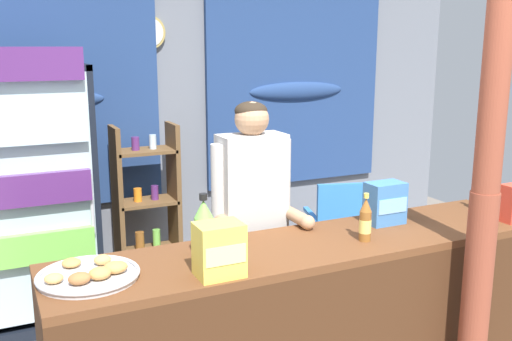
# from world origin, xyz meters

# --- Properties ---
(back_wall_curtained) EXTENTS (5.42, 0.22, 2.50)m
(back_wall_curtained) POSITION_xyz_m (-0.01, 2.71, 1.30)
(back_wall_curtained) COLOR slate
(back_wall_curtained) RESTS_ON ground
(stall_counter) EXTENTS (2.64, 0.58, 0.92)m
(stall_counter) POSITION_xyz_m (0.02, 0.41, 0.57)
(stall_counter) COLOR brown
(stall_counter) RESTS_ON ground
(timber_post) EXTENTS (0.16, 0.14, 2.41)m
(timber_post) POSITION_xyz_m (0.72, 0.10, 1.16)
(timber_post) COLOR brown
(timber_post) RESTS_ON ground
(drink_fridge) EXTENTS (0.78, 0.64, 1.89)m
(drink_fridge) POSITION_xyz_m (-1.18, 2.14, 1.03)
(drink_fridge) COLOR black
(drink_fridge) RESTS_ON ground
(bottle_shelf_rack) EXTENTS (0.48, 0.28, 1.32)m
(bottle_shelf_rack) POSITION_xyz_m (-0.37, 2.35, 0.68)
(bottle_shelf_rack) COLOR brown
(bottle_shelf_rack) RESTS_ON ground
(plastic_lawn_chair) EXTENTS (0.54, 0.54, 0.86)m
(plastic_lawn_chair) POSITION_xyz_m (1.05, 1.85, 0.49)
(plastic_lawn_chair) COLOR #3884D6
(plastic_lawn_chair) RESTS_ON ground
(shopkeeper) EXTENTS (0.48, 0.42, 1.60)m
(shopkeeper) POSITION_xyz_m (-0.11, 0.98, 1.00)
(shopkeeper) COLOR #28282D
(shopkeeper) RESTS_ON ground
(soda_bottle_lime_soda) EXTENTS (0.09, 0.09, 0.30)m
(soda_bottle_lime_soda) POSITION_xyz_m (-0.54, 0.58, 1.05)
(soda_bottle_lime_soda) COLOR #75C64C
(soda_bottle_lime_soda) RESTS_ON stall_counter
(soda_bottle_water) EXTENTS (0.06, 0.06, 0.24)m
(soda_bottle_water) POSITION_xyz_m (1.23, 0.58, 1.03)
(soda_bottle_water) COLOR silver
(soda_bottle_water) RESTS_ON stall_counter
(soda_bottle_iced_tea) EXTENTS (0.06, 0.06, 0.25)m
(soda_bottle_iced_tea) POSITION_xyz_m (0.27, 0.44, 1.03)
(soda_bottle_iced_tea) COLOR brown
(soda_bottle_iced_tea) RESTS_ON stall_counter
(snack_box_biscuit) EXTENTS (0.21, 0.14, 0.23)m
(snack_box_biscuit) POSITION_xyz_m (0.54, 0.63, 1.04)
(snack_box_biscuit) COLOR #3D75B7
(snack_box_biscuit) RESTS_ON stall_counter
(snack_box_instant_noodle) EXTENTS (0.20, 0.16, 0.23)m
(snack_box_instant_noodle) POSITION_xyz_m (-0.57, 0.33, 1.04)
(snack_box_instant_noodle) COLOR #EAD14C
(snack_box_instant_noodle) RESTS_ON stall_counter
(pastry_tray) EXTENTS (0.43, 0.43, 0.07)m
(pastry_tray) POSITION_xyz_m (-1.08, 0.53, 0.94)
(pastry_tray) COLOR #BCBCC1
(pastry_tray) RESTS_ON stall_counter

